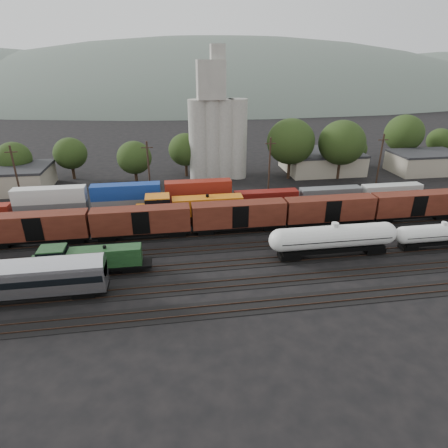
{
  "coord_description": "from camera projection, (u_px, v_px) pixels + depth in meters",
  "views": [
    {
      "loc": [
        -8.43,
        -49.57,
        26.06
      ],
      "look_at": [
        -0.41,
        2.0,
        3.0
      ],
      "focal_mm": 30.0,
      "sensor_mm": 36.0,
      "label": 1
    }
  ],
  "objects": [
    {
      "name": "distant_hills",
      "position": [
        205.0,
        122.0,
        303.19
      ],
      "size": [
        860.0,
        286.0,
        130.0
      ],
      "color": "#59665B",
      "rests_on": "ground"
    },
    {
      "name": "utility_poles",
      "position": [
        211.0,
        169.0,
        73.9
      ],
      "size": [
        122.2,
        0.36,
        12.0
      ],
      "color": "black",
      "rests_on": "ground"
    },
    {
      "name": "tree_band",
      "position": [
        204.0,
        147.0,
        86.66
      ],
      "size": [
        162.22,
        21.42,
        13.94
      ],
      "color": "black",
      "rests_on": "ground"
    },
    {
      "name": "container_wall",
      "position": [
        124.0,
        204.0,
        66.84
      ],
      "size": [
        165.92,
        2.6,
        5.8
      ],
      "color": "black",
      "rests_on": "ground"
    },
    {
      "name": "grain_silo",
      "position": [
        217.0,
        130.0,
        84.98
      ],
      "size": [
        13.4,
        5.0,
        29.0
      ],
      "color": "#A09D93",
      "rests_on": "ground"
    },
    {
      "name": "green_locomotive",
      "position": [
        85.0,
        260.0,
        48.29
      ],
      "size": [
        15.24,
        2.69,
        4.03
      ],
      "color": "black",
      "rests_on": "ground"
    },
    {
      "name": "tracks",
      "position": [
        229.0,
        247.0,
        56.51
      ],
      "size": [
        180.0,
        33.2,
        0.2
      ],
      "color": "black",
      "rests_on": "ground"
    },
    {
      "name": "orange_locomotive",
      "position": [
        188.0,
        208.0,
        63.66
      ],
      "size": [
        19.95,
        3.32,
        4.99
      ],
      "color": "black",
      "rests_on": "ground"
    },
    {
      "name": "tank_car_b",
      "position": [
        442.0,
        234.0,
        55.44
      ],
      "size": [
        15.01,
        2.69,
        3.93
      ],
      "color": "silver",
      "rests_on": "ground"
    },
    {
      "name": "ground",
      "position": [
        229.0,
        247.0,
        56.53
      ],
      "size": [
        600.0,
        600.0,
        0.0
      ],
      "primitive_type": "plane",
      "color": "black"
    },
    {
      "name": "industrial_sheds",
      "position": [
        232.0,
        168.0,
        88.29
      ],
      "size": [
        119.38,
        17.26,
        5.1
      ],
      "color": "#9E937F",
      "rests_on": "ground"
    },
    {
      "name": "boxcar_string",
      "position": [
        141.0,
        221.0,
        57.97
      ],
      "size": [
        138.2,
        2.9,
        4.2
      ],
      "color": "black",
      "rests_on": "ground"
    },
    {
      "name": "tank_car_a",
      "position": [
        333.0,
        238.0,
        52.82
      ],
      "size": [
        18.79,
        3.36,
        4.93
      ],
      "color": "silver",
      "rests_on": "ground"
    }
  ]
}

